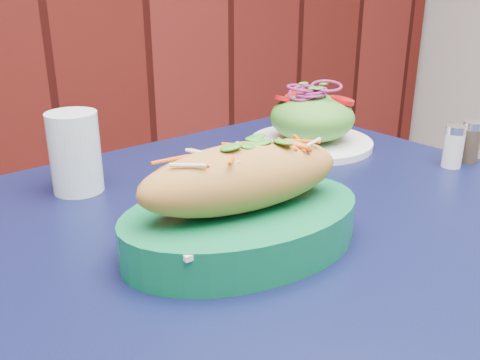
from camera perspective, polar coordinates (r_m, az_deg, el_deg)
cafe_table at (r=0.74m, az=5.89°, el=-9.86°), size 0.88×0.88×0.75m
banh_mi_basket at (r=0.60m, az=0.25°, el=-2.81°), size 0.30×0.21×0.13m
salad_plate at (r=0.97m, az=7.68°, el=6.15°), size 0.22×0.22×0.12m
water_glass at (r=0.79m, az=-17.18°, el=2.82°), size 0.07×0.07×0.12m
salt_shaker at (r=0.93m, az=21.83°, el=3.33°), size 0.03×0.03×0.07m
pepper_shaker at (r=0.96m, az=23.39°, el=3.74°), size 0.03×0.03×0.07m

